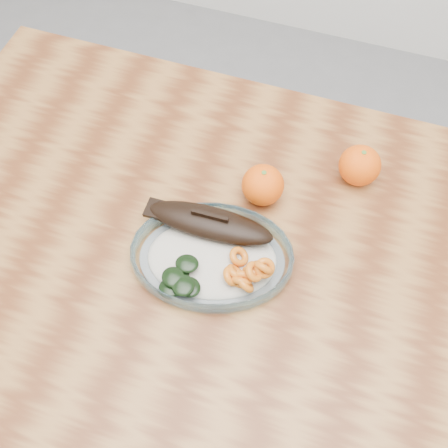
# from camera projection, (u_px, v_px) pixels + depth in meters

# --- Properties ---
(ground) EXTENTS (3.00, 3.00, 0.00)m
(ground) POSITION_uv_depth(u_px,v_px,m) (228.00, 392.00, 1.53)
(ground) COLOR slate
(ground) RESTS_ON ground
(dining_table) EXTENTS (1.20, 0.80, 0.75)m
(dining_table) POSITION_uv_depth(u_px,v_px,m) (231.00, 291.00, 0.97)
(dining_table) COLOR #5F2F16
(dining_table) RESTS_ON ground
(plated_meal) EXTENTS (0.56, 0.56, 0.08)m
(plated_meal) POSITION_uv_depth(u_px,v_px,m) (212.00, 254.00, 0.88)
(plated_meal) COLOR white
(plated_meal) RESTS_ON dining_table
(orange_left) EXTENTS (0.07, 0.07, 0.07)m
(orange_left) POSITION_uv_depth(u_px,v_px,m) (263.00, 185.00, 0.93)
(orange_left) COLOR #FF4105
(orange_left) RESTS_ON dining_table
(orange_right) EXTENTS (0.07, 0.07, 0.07)m
(orange_right) POSITION_uv_depth(u_px,v_px,m) (360.00, 165.00, 0.95)
(orange_right) COLOR #FF4105
(orange_right) RESTS_ON dining_table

